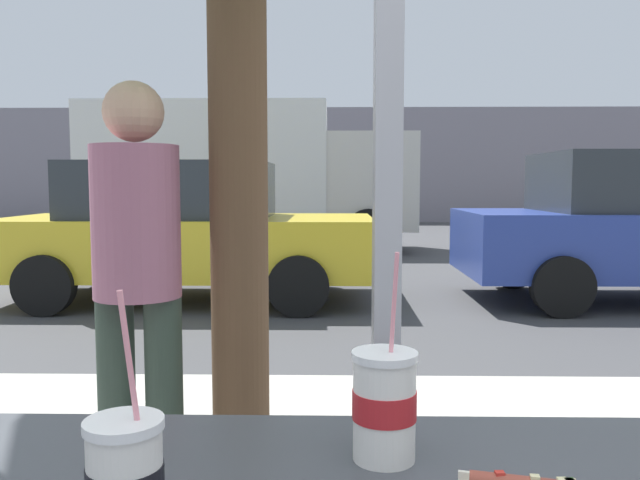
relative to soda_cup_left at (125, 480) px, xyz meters
name	(u,v)px	position (x,y,z in m)	size (l,w,h in m)	color
ground_plane	(339,279)	(0.35, 8.39, -1.03)	(60.00, 60.00, 0.00)	#424244
building_facade_far	(335,166)	(0.35, 22.50, 0.98)	(28.00, 1.20, 4.01)	gray
soda_cup_left	(125,480)	(0.00, 0.00, 0.00)	(0.09, 0.09, 0.31)	silver
soda_cup_right	(384,404)	(0.33, 0.25, 0.01)	(0.10, 0.10, 0.33)	white
parked_car_yellow	(185,230)	(-1.48, 6.75, -0.20)	(4.27, 2.07, 1.62)	gold
box_truck	(245,172)	(-1.53, 12.34, 0.58)	(6.53, 2.44, 2.94)	silver
pedestrian	(137,272)	(-0.47, 1.61, 0.02)	(0.32, 0.32, 1.63)	#2F3E33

